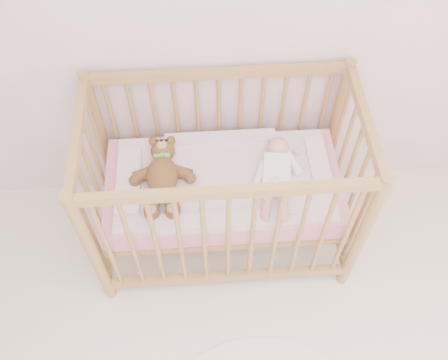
{
  "coord_description": "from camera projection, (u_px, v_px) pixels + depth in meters",
  "views": [
    {
      "loc": [
        -0.15,
        0.12,
        2.65
      ],
      "look_at": [
        -0.05,
        1.55,
        0.62
      ],
      "focal_mm": 40.0,
      "sensor_mm": 36.0,
      "label": 1
    }
  ],
  "objects": [
    {
      "name": "crib",
      "position": [
        223.0,
        185.0,
        2.61
      ],
      "size": [
        1.36,
        0.76,
        1.0
      ],
      "primitive_type": null,
      "color": "tan",
      "rests_on": "floor"
    },
    {
      "name": "mattress",
      "position": [
        223.0,
        187.0,
        2.62
      ],
      "size": [
        1.22,
        0.62,
        0.13
      ],
      "primitive_type": "cube",
      "color": "pink",
      "rests_on": "crib"
    },
    {
      "name": "baby",
      "position": [
        277.0,
        171.0,
        2.5
      ],
      "size": [
        0.33,
        0.55,
        0.13
      ],
      "primitive_type": null,
      "rotation": [
        0.0,
        0.0,
        -0.17
      ],
      "color": "white",
      "rests_on": "blanket"
    },
    {
      "name": "teddy_bear",
      "position": [
        162.0,
        175.0,
        2.47
      ],
      "size": [
        0.35,
        0.5,
        0.14
      ],
      "primitive_type": null,
      "rotation": [
        0.0,
        0.0,
        -0.01
      ],
      "color": "brown",
      "rests_on": "blanket"
    },
    {
      "name": "blanket",
      "position": [
        223.0,
        179.0,
        2.56
      ],
      "size": [
        1.1,
        0.58,
        0.06
      ],
      "primitive_type": null,
      "color": "#D08FA2",
      "rests_on": "mattress"
    }
  ]
}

